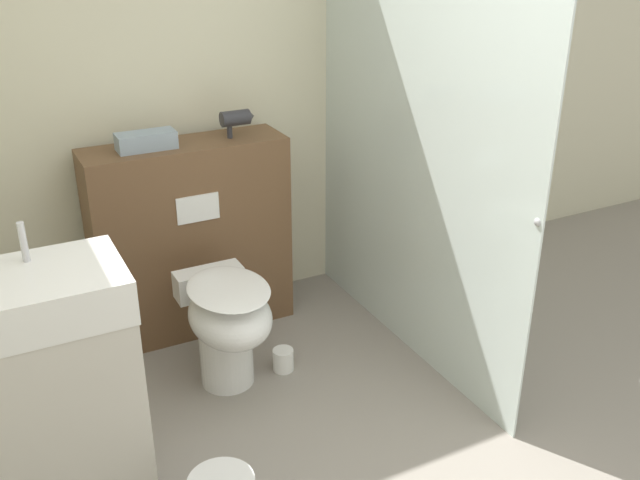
% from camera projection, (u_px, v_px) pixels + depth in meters
% --- Properties ---
extents(wall_back, '(8.00, 0.06, 2.50)m').
position_uv_depth(wall_back, '(210.00, 89.00, 3.79)').
color(wall_back, beige).
rests_on(wall_back, ground_plane).
extents(partition_panel, '(1.04, 0.33, 1.05)m').
position_uv_depth(partition_panel, '(191.00, 239.00, 3.79)').
color(partition_panel, brown).
rests_on(partition_panel, ground_plane).
extents(shower_glass, '(0.04, 1.78, 2.13)m').
position_uv_depth(shower_glass, '(413.00, 151.00, 3.41)').
color(shower_glass, silver).
rests_on(shower_glass, ground_plane).
extents(toilet, '(0.37, 0.59, 0.57)m').
position_uv_depth(toilet, '(227.00, 322.00, 3.34)').
color(toilet, white).
rests_on(toilet, ground_plane).
extents(sink_vanity, '(0.57, 0.41, 1.18)m').
position_uv_depth(sink_vanity, '(56.00, 406.00, 2.50)').
color(sink_vanity, beige).
rests_on(sink_vanity, ground_plane).
extents(hair_drier, '(0.18, 0.08, 0.14)m').
position_uv_depth(hair_drier, '(237.00, 119.00, 3.64)').
color(hair_drier, '#2D2D33').
rests_on(hair_drier, partition_panel).
extents(folded_towel, '(0.29, 0.13, 0.09)m').
position_uv_depth(folded_towel, '(146.00, 141.00, 3.47)').
color(folded_towel, '#8C9EAD').
rests_on(folded_towel, partition_panel).
extents(spare_toilet_roll, '(0.11, 0.11, 0.12)m').
position_uv_depth(spare_toilet_roll, '(284.00, 359.00, 3.59)').
color(spare_toilet_roll, white).
rests_on(spare_toilet_roll, ground_plane).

